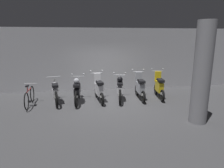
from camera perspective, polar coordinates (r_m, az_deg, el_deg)
The scene contains 10 objects.
ground_plane at distance 8.26m, azimuth -0.33°, elevation -5.66°, with size 80.00×80.00×0.00m, color #424244.
back_wall at distance 10.41m, azimuth -2.46°, elevation 7.19°, with size 16.00×0.30×3.18m, color #ADADB2.
motorbike_slot_0 at distance 8.58m, azimuth -16.16°, elevation -2.06°, with size 0.59×1.94×1.03m.
motorbike_slot_1 at distance 8.41m, azimuth -10.03°, elevation -1.77°, with size 0.59×1.95×1.15m.
motorbike_slot_2 at distance 8.46m, azimuth -3.86°, elevation -1.50°, with size 0.59×1.68×1.29m.
motorbike_slot_3 at distance 8.60m, azimuth 2.26°, elevation -1.24°, with size 0.60×1.94×1.15m.
motorbike_slot_4 at distance 8.83m, azimuth 8.09°, elevation -0.99°, with size 0.59×1.68×1.29m.
motorbike_slot_5 at distance 9.18m, azimuth 13.48°, elevation -0.68°, with size 0.58×1.68×1.29m.
bicycle at distance 8.59m, azimuth -22.81°, elevation -3.45°, with size 0.50×1.73×0.89m.
support_pillar at distance 6.66m, azimuth 24.63°, elevation 2.73°, with size 0.54×0.54×3.18m, color gray.
Camera 1 is at (-1.17, -7.74, 2.64)m, focal length 31.54 mm.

